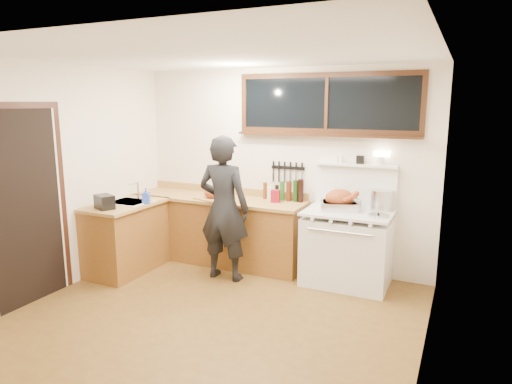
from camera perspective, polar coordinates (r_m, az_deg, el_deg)
The scene contains 20 objects.
ground_plane at distance 4.91m, azimuth -4.88°, elevation -15.14°, with size 4.00×3.50×0.02m, color brown.
room_shell at distance 4.43m, azimuth -5.23°, elevation 4.47°, with size 4.10×3.60×2.65m.
counter_back at distance 6.30m, azimuth -4.73°, elevation -4.62°, with size 2.44×0.64×1.00m.
counter_left at distance 6.16m, azimuth -15.93°, elevation -5.42°, with size 0.64×1.09×0.90m.
sink_unit at distance 6.10m, azimuth -15.52°, elevation -1.71°, with size 0.50×0.45×0.37m.
vintage_stove at distance 5.62m, azimuth 11.35°, elevation -6.62°, with size 1.02×0.74×1.60m.
back_window at distance 5.76m, azimuth 8.77°, elevation 10.04°, with size 2.32×0.13×0.77m.
left_doorway at distance 5.43m, azimuth -26.74°, elevation -1.50°, with size 0.02×1.04×2.17m.
knife_strip at distance 5.99m, azimuth 3.99°, elevation 2.95°, with size 0.46×0.03×0.28m.
man at distance 5.57m, azimuth -4.03°, elevation -2.04°, with size 0.66×0.44×1.79m.
soap_bottle at distance 5.93m, azimuth -13.58°, elevation -0.45°, with size 0.12×0.12×0.20m.
toaster at distance 5.78m, azimuth -18.42°, elevation -1.19°, with size 0.29×0.25×0.17m.
cutting_board at distance 6.05m, azimuth -5.59°, elevation -0.42°, with size 0.47×0.41×0.14m.
roast_turkey at distance 5.52m, azimuth 10.44°, elevation -1.17°, with size 0.52×0.45×0.25m.
stockpot at distance 5.62m, azimuth 15.44°, elevation -0.97°, with size 0.34×0.34×0.24m.
saucepan at distance 5.58m, azimuth 12.25°, elevation -1.55°, with size 0.17×0.29×0.12m.
pot_lid at distance 5.32m, azimuth 15.04°, elevation -2.83°, with size 0.30×0.30×0.04m.
coffee_tin at distance 5.85m, azimuth 2.43°, elevation -0.52°, with size 0.12×0.11×0.16m.
pitcher at distance 6.01m, azimuth 1.79°, elevation -0.15°, with size 0.10×0.10×0.17m.
bottle_cluster at distance 5.93m, azimuth 3.85°, elevation 0.10°, with size 0.56×0.07×0.30m.
Camera 1 is at (2.21, -3.81, 2.16)m, focal length 32.00 mm.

